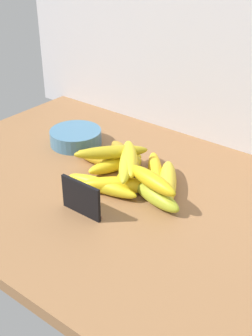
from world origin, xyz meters
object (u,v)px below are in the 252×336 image
(banana_11, at_px, (111,152))
(banana_12, at_px, (130,158))
(chalkboard_sign, at_px, (81,199))
(banana_7, at_px, (128,173))
(banana_1, at_px, (125,156))
(banana_5, at_px, (118,185))
(banana_3, at_px, (102,159))
(banana_10, at_px, (127,161))
(fruit_bowl, at_px, (76,137))
(banana_2, at_px, (100,185))
(banana_6, at_px, (168,182))
(banana_8, at_px, (156,196))
(banana_9, at_px, (152,180))
(banana_4, at_px, (116,164))
(banana_0, at_px, (155,170))

(banana_11, bearing_deg, banana_12, 1.94)
(chalkboard_sign, distance_m, banana_7, 0.19)
(banana_1, height_order, banana_5, same)
(banana_3, relative_size, banana_10, 0.77)
(chalkboard_sign, bearing_deg, fruit_bowl, 135.89)
(banana_11, distance_m, banana_12, 0.06)
(banana_12, bearing_deg, banana_1, 136.89)
(banana_2, distance_m, banana_6, 0.17)
(banana_8, distance_m, banana_9, 0.04)
(chalkboard_sign, distance_m, banana_2, 0.10)
(banana_9, xyz_separation_m, banana_11, (-0.17, 0.05, -0.00))
(banana_11, bearing_deg, banana_2, -65.26)
(banana_8, height_order, banana_11, banana_11)
(banana_10, bearing_deg, banana_4, 157.82)
(chalkboard_sign, distance_m, banana_11, 0.20)
(banana_9, bearing_deg, banana_8, 3.54)
(banana_8, height_order, banana_10, banana_10)
(banana_5, bearing_deg, banana_6, 44.94)
(banana_3, xyz_separation_m, banana_8, (0.22, -0.06, 0.00))
(chalkboard_sign, bearing_deg, banana_1, 105.57)
(banana_3, relative_size, banana_5, 0.92)
(chalkboard_sign, xyz_separation_m, banana_11, (-0.07, 0.19, 0.02))
(banana_1, xyz_separation_m, banana_10, (0.06, -0.07, 0.03))
(banana_1, relative_size, banana_4, 1.10)
(banana_0, bearing_deg, banana_6, -29.51)
(fruit_bowl, relative_size, banana_10, 0.73)
(banana_4, distance_m, banana_12, 0.07)
(banana_7, distance_m, banana_11, 0.07)
(banana_9, bearing_deg, fruit_bowl, 162.33)
(banana_7, height_order, banana_8, banana_8)
(banana_8, xyz_separation_m, banana_10, (-0.12, 0.04, 0.03))
(banana_2, distance_m, banana_10, 0.09)
(banana_4, distance_m, banana_7, 0.06)
(banana_5, distance_m, banana_11, 0.11)
(banana_0, relative_size, banana_3, 1.13)
(banana_1, height_order, banana_12, banana_12)
(fruit_bowl, bearing_deg, banana_9, -17.67)
(banana_9, xyz_separation_m, banana_10, (-0.11, 0.04, -0.01))
(banana_3, bearing_deg, banana_4, 2.83)
(chalkboard_sign, xyz_separation_m, banana_2, (-0.03, 0.10, -0.02))
(banana_4, xyz_separation_m, banana_5, (0.07, -0.08, 0.00))
(banana_6, height_order, banana_7, banana_6)
(chalkboard_sign, height_order, banana_3, chalkboard_sign)
(banana_7, relative_size, banana_8, 1.10)
(banana_0, height_order, banana_5, banana_5)
(banana_2, bearing_deg, banana_0, 66.59)
(banana_8, bearing_deg, banana_1, 148.40)
(banana_9, relative_size, banana_12, 0.85)
(banana_10, height_order, banana_12, banana_12)
(banana_5, bearing_deg, banana_0, 78.73)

